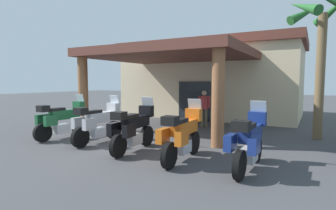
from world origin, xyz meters
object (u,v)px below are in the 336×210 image
(motorcycle_blue, at_px, (249,141))
(palm_tree_near_portico, at_px, (323,28))
(motorcycle_green, at_px, (61,120))
(motorcycle_silver, at_px, (98,123))
(motorcycle_orange, at_px, (182,135))
(motorcycle_black, at_px, (133,129))
(motel_building, at_px, (211,79))
(pedestrian, at_px, (204,106))

(motorcycle_blue, xyz_separation_m, palm_tree_near_portico, (1.39, 4.75, 3.30))
(motorcycle_blue, bearing_deg, motorcycle_green, 89.88)
(motorcycle_green, xyz_separation_m, motorcycle_silver, (1.71, 0.10, 0.00))
(motorcycle_silver, xyz_separation_m, motorcycle_orange, (3.43, -0.38, 0.00))
(motorcycle_green, relative_size, motorcycle_black, 1.00)
(motorcycle_green, bearing_deg, palm_tree_near_portico, -57.22)
(palm_tree_near_portico, bearing_deg, motorcycle_silver, -145.63)
(motel_building, height_order, motorcycle_blue, motel_building)
(motorcycle_black, xyz_separation_m, motorcycle_orange, (1.71, -0.12, 0.00))
(motel_building, relative_size, motorcycle_blue, 5.25)
(motorcycle_orange, relative_size, pedestrian, 1.31)
(motorcycle_green, relative_size, motorcycle_blue, 1.00)
(motel_building, height_order, motorcycle_green, motel_building)
(motorcycle_black, xyz_separation_m, pedestrian, (0.19, 5.14, 0.28))
(motorcycle_orange, height_order, palm_tree_near_portico, palm_tree_near_portico)
(motorcycle_blue, distance_m, palm_tree_near_portico, 5.95)
(motorcycle_orange, bearing_deg, palm_tree_near_portico, -34.79)
(motorcycle_black, relative_size, motorcycle_orange, 1.00)
(motorcycle_black, height_order, motorcycle_blue, same)
(motorcycle_orange, distance_m, palm_tree_near_portico, 6.64)
(motorcycle_black, distance_m, motorcycle_blue, 3.43)
(motel_building, distance_m, pedestrian, 4.63)
(motorcycle_silver, xyz_separation_m, pedestrian, (1.90, 4.88, 0.28))
(palm_tree_near_portico, bearing_deg, motorcycle_green, -150.99)
(motorcycle_green, bearing_deg, motorcycle_orange, -89.33)
(pedestrian, relative_size, palm_tree_near_portico, 0.31)
(motorcycle_black, distance_m, pedestrian, 5.15)
(motel_building, bearing_deg, motorcycle_green, -105.27)
(motel_building, distance_m, motorcycle_black, 9.59)
(pedestrian, bearing_deg, palm_tree_near_portico, 59.71)
(motorcycle_silver, height_order, pedestrian, pedestrian)
(pedestrian, distance_m, palm_tree_near_portico, 5.55)
(motel_building, height_order, pedestrian, motel_building)
(motorcycle_green, bearing_deg, pedestrian, -32.21)
(motorcycle_black, bearing_deg, pedestrian, -5.88)
(motorcycle_silver, xyz_separation_m, motorcycle_black, (1.72, -0.26, 0.00))
(palm_tree_near_portico, bearing_deg, motorcycle_black, -135.54)
(motorcycle_green, bearing_deg, motorcycle_black, -88.85)
(motel_building, relative_size, motorcycle_orange, 5.25)
(pedestrian, bearing_deg, motorcycle_silver, -46.63)
(motorcycle_green, distance_m, palm_tree_near_portico, 10.00)
(motorcycle_blue, height_order, palm_tree_near_portico, palm_tree_near_portico)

